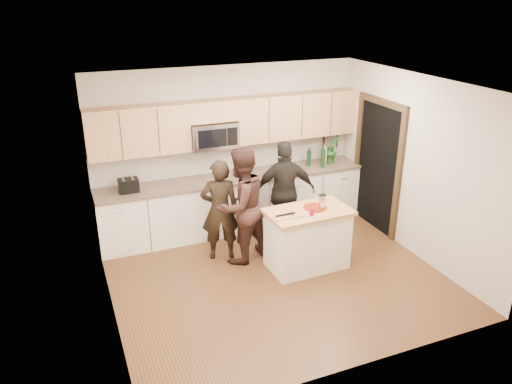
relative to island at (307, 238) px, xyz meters
name	(u,v)px	position (x,y,z in m)	size (l,w,h in m)	color
floor	(276,276)	(-0.53, -0.10, -0.45)	(4.50, 4.50, 0.00)	brown
room_shell	(278,161)	(-0.53, -0.10, 1.28)	(4.52, 4.02, 2.71)	#BCAFA0
back_cabinetry	(235,203)	(-0.53, 1.59, 0.02)	(4.50, 0.66, 0.94)	white
upper_cabinetry	(233,121)	(-0.50, 1.73, 1.39)	(4.50, 0.33, 0.75)	tan
microwave	(213,135)	(-0.84, 1.70, 1.20)	(0.76, 0.41, 0.40)	silver
doorway	(378,162)	(1.70, 0.80, 0.70)	(0.06, 1.25, 2.20)	black
framed_picture	(330,139)	(1.42, 1.88, 0.83)	(0.30, 0.03, 0.38)	black
dish_towel	(182,197)	(-1.48, 1.40, 0.35)	(0.34, 0.60, 0.48)	white
island	(307,238)	(0.00, 0.00, 0.00)	(1.22, 0.74, 0.90)	white
red_plate	(315,207)	(0.13, 0.04, 0.45)	(0.33, 0.33, 0.02)	maroon
box_grater	(322,201)	(0.20, -0.03, 0.57)	(0.09, 0.06, 0.21)	silver
drink_glass	(312,212)	(-0.04, -0.16, 0.50)	(0.07, 0.07, 0.11)	maroon
cutting_board	(282,217)	(-0.45, -0.09, 0.45)	(0.25, 0.16, 0.02)	tan
tongs	(285,215)	(-0.39, -0.06, 0.47)	(0.29, 0.03, 0.02)	black
knife	(300,217)	(-0.23, -0.19, 0.47)	(0.19, 0.02, 0.01)	silver
toaster	(129,185)	(-2.25, 1.57, 0.59)	(0.30, 0.22, 0.21)	black
bottle_cluster	(324,154)	(1.14, 1.60, 0.66)	(0.63, 0.33, 0.39)	black
orchid	(331,150)	(1.29, 1.62, 0.72)	(0.26, 0.21, 0.47)	#2B692A
woman_left	(220,210)	(-1.08, 0.74, 0.32)	(0.57, 0.37, 1.56)	black
woman_center	(241,206)	(-0.81, 0.55, 0.43)	(0.86, 0.67, 1.76)	#311B18
woman_right	(285,192)	(0.06, 0.90, 0.38)	(0.97, 0.41, 1.66)	black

